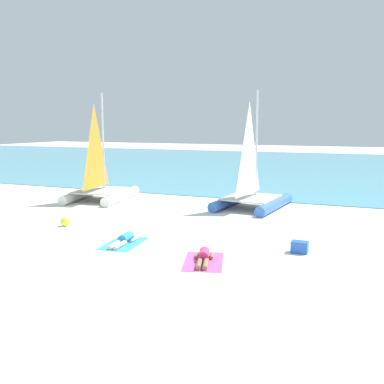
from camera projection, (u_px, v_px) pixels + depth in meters
name	position (u px, v px, depth m)	size (l,w,h in m)	color
ground_plane	(232.00, 201.00, 22.96)	(120.00, 120.00, 0.00)	white
ocean_water	(300.00, 166.00, 41.67)	(120.00, 40.00, 0.05)	#4C9EB7
sailboat_white	(100.00, 184.00, 23.15)	(3.38, 4.60, 5.47)	white
sailboat_blue	(252.00, 191.00, 20.93)	(3.02, 4.40, 5.45)	blue
towel_left	(123.00, 243.00, 14.80)	(1.10, 1.90, 0.01)	#338CD8
sunbather_left	(124.00, 239.00, 14.84)	(0.59, 1.57, 0.30)	#268CCC
towel_right	(203.00, 261.00, 12.86)	(1.10, 1.90, 0.01)	#D84C99
sunbather_right	(204.00, 257.00, 12.91)	(0.84, 1.54, 0.30)	#D83372
beach_ball	(65.00, 222.00, 17.29)	(0.36, 0.36, 0.36)	yellow
cooler_box	(300.00, 247.00, 13.72)	(0.50, 0.36, 0.36)	blue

